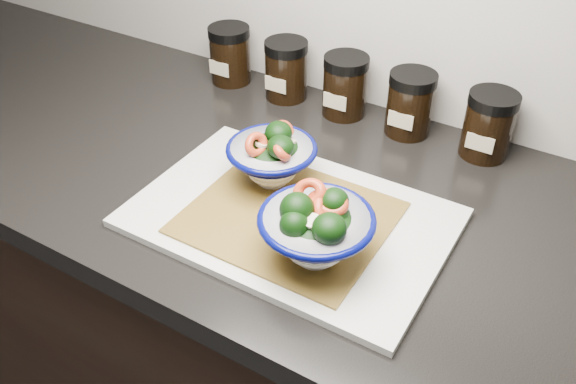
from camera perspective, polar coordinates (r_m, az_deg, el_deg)
The scene contains 11 objects.
cabinet at distance 1.33m, azimuth -2.66°, elevation -14.66°, with size 3.43×0.58×0.86m, color black.
countertop at distance 1.01m, azimuth -3.38°, elevation 1.17°, with size 3.50×0.60×0.04m, color black.
cutting_board at distance 0.89m, azimuth 0.22°, elevation -2.41°, with size 0.45×0.30×0.01m, color silver.
bamboo_mat at distance 0.88m, azimuth 0.00°, elevation -2.38°, with size 0.28×0.24×0.00m, color olive.
bowl_left at distance 0.92m, azimuth -1.51°, elevation 3.32°, with size 0.14×0.14×0.10m.
bowl_right at distance 0.78m, azimuth 2.65°, elevation -3.45°, with size 0.15×0.15×0.12m.
spice_jar_a at distance 1.24m, azimuth -5.44°, elevation 12.69°, with size 0.08×0.08×0.11m.
spice_jar_b at distance 1.18m, azimuth -0.17°, elevation 11.36°, with size 0.08×0.08×0.11m.
spice_jar_c at distance 1.12m, azimuth 5.36°, elevation 9.86°, with size 0.08×0.08×0.11m.
spice_jar_d at distance 1.08m, azimuth 11.35°, elevation 8.12°, with size 0.08×0.08×0.11m.
spice_jar_e at distance 1.05m, azimuth 18.25°, elevation 5.98°, with size 0.08×0.08×0.11m.
Camera 1 is at (0.47, 0.79, 1.48)m, focal length 38.00 mm.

